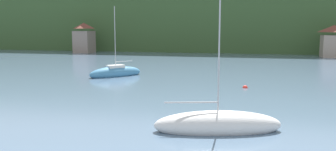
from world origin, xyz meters
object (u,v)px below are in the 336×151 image
object	(u,v)px
shore_building_west	(84,38)
sailboat_far_7	(116,73)
sailboat_near_5	(218,125)
mooring_buoy_mid	(245,88)
shore_building_westcentral	(333,42)

from	to	relation	value
shore_building_west	sailboat_far_7	world-z (taller)	sailboat_far_7
sailboat_near_5	sailboat_far_7	xyz separation A→B (m)	(-14.92, 20.69, 0.05)
sailboat_near_5	sailboat_far_7	size ratio (longest dim) A/B	0.95
sailboat_far_7	mooring_buoy_mid	bearing A→B (deg)	113.28
shore_building_west	sailboat_far_7	size ratio (longest dim) A/B	0.80
sailboat_near_5	sailboat_far_7	bearing A→B (deg)	110.27
shore_building_west	mooring_buoy_mid	world-z (taller)	shore_building_west
sailboat_near_5	mooring_buoy_mid	distance (m)	15.78
shore_building_westcentral	sailboat_near_5	xyz separation A→B (m)	(-18.21, -58.61, -2.87)
shore_building_westcentral	mooring_buoy_mid	size ratio (longest dim) A/B	12.57
shore_building_west	sailboat_far_7	distance (m)	45.19
shore_building_west	sailboat_near_5	world-z (taller)	sailboat_near_5
shore_building_westcentral	sailboat_near_5	size ratio (longest dim) A/B	0.77
shore_building_westcentral	sailboat_near_5	distance (m)	61.44
mooring_buoy_mid	sailboat_near_5	bearing A→B (deg)	-94.52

